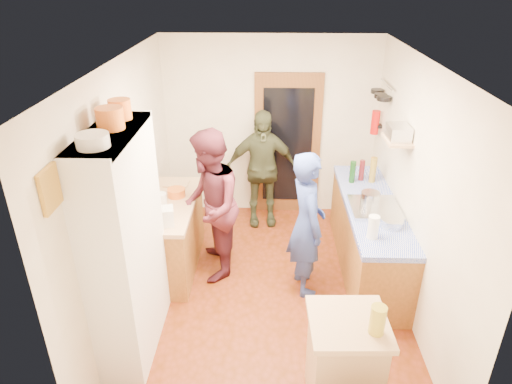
{
  "coord_description": "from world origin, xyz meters",
  "views": [
    {
      "loc": [
        -0.02,
        -4.25,
        3.39
      ],
      "look_at": [
        -0.15,
        0.15,
        1.2
      ],
      "focal_mm": 32.0,
      "sensor_mm": 36.0,
      "label": 1
    }
  ],
  "objects_px": {
    "person_hob": "(310,225)",
    "right_counter_base": "(368,238)",
    "island_base": "(344,366)",
    "person_left": "(212,205)",
    "person_back": "(262,169)",
    "hutch_body": "(126,247)"
  },
  "relations": [
    {
      "from": "person_hob",
      "to": "right_counter_base",
      "type": "bearing_deg",
      "value": -72.98
    },
    {
      "from": "island_base",
      "to": "person_left",
      "type": "distance_m",
      "value": 2.34
    },
    {
      "from": "person_left",
      "to": "person_back",
      "type": "distance_m",
      "value": 1.32
    },
    {
      "from": "person_left",
      "to": "person_back",
      "type": "relative_size",
      "value": 1.08
    },
    {
      "from": "island_base",
      "to": "person_back",
      "type": "relative_size",
      "value": 0.51
    },
    {
      "from": "person_hob",
      "to": "person_left",
      "type": "xyz_separation_m",
      "value": [
        -1.11,
        0.32,
        0.06
      ]
    },
    {
      "from": "person_hob",
      "to": "person_back",
      "type": "distance_m",
      "value": 1.62
    },
    {
      "from": "island_base",
      "to": "person_hob",
      "type": "height_order",
      "value": "person_hob"
    },
    {
      "from": "right_counter_base",
      "to": "island_base",
      "type": "distance_m",
      "value": 2.08
    },
    {
      "from": "right_counter_base",
      "to": "island_base",
      "type": "bearing_deg",
      "value": -106.01
    },
    {
      "from": "person_back",
      "to": "person_hob",
      "type": "bearing_deg",
      "value": -75.93
    },
    {
      "from": "right_counter_base",
      "to": "island_base",
      "type": "xyz_separation_m",
      "value": [
        -0.57,
        -2.0,
        0.01
      ]
    },
    {
      "from": "island_base",
      "to": "person_hob",
      "type": "distance_m",
      "value": 1.63
    },
    {
      "from": "person_hob",
      "to": "person_left",
      "type": "distance_m",
      "value": 1.16
    },
    {
      "from": "person_hob",
      "to": "island_base",
      "type": "bearing_deg",
      "value": 173.8
    },
    {
      "from": "person_left",
      "to": "person_back",
      "type": "height_order",
      "value": "person_left"
    },
    {
      "from": "right_counter_base",
      "to": "person_left",
      "type": "height_order",
      "value": "person_left"
    },
    {
      "from": "hutch_body",
      "to": "island_base",
      "type": "height_order",
      "value": "hutch_body"
    },
    {
      "from": "right_counter_base",
      "to": "person_hob",
      "type": "xyz_separation_m",
      "value": [
        -0.75,
        -0.43,
        0.43
      ]
    },
    {
      "from": "hutch_body",
      "to": "right_counter_base",
      "type": "distance_m",
      "value": 2.9
    },
    {
      "from": "right_counter_base",
      "to": "person_hob",
      "type": "height_order",
      "value": "person_hob"
    },
    {
      "from": "hutch_body",
      "to": "person_left",
      "type": "relative_size",
      "value": 1.21
    }
  ]
}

